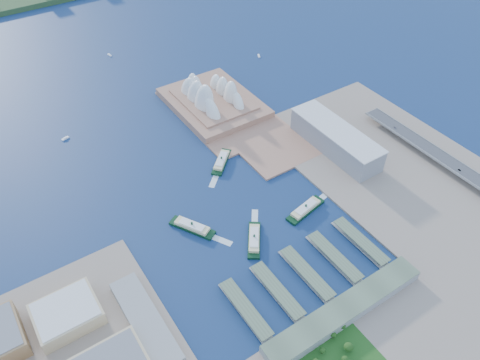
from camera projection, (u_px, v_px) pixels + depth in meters
ground at (259, 240)px, 574.83m from camera, size 3000.00×3000.00×0.00m
east_land at (422, 188)px, 640.69m from camera, size 240.00×500.00×3.00m
peninsula at (221, 111)px, 776.52m from camera, size 135.00×220.00×3.00m
opera_house at (213, 90)px, 767.03m from camera, size 134.00×180.00×58.00m
toaster_building at (336, 139)px, 689.04m from camera, size 45.00×155.00×35.00m
expressway at (458, 171)px, 653.90m from camera, size 26.00×340.00×11.85m
ferry_wharves at (307, 274)px, 531.48m from camera, size 184.00×90.00×9.30m
terminal_building at (344, 310)px, 492.23m from camera, size 200.00×28.00×12.00m
ferry_a at (192, 226)px, 583.94m from camera, size 43.20×60.06×11.41m
ferry_b at (222, 160)px, 677.50m from camera, size 52.79×50.28×10.99m
ferry_c at (254, 238)px, 569.49m from camera, size 45.75×55.10×10.88m
ferry_d at (306, 208)px, 606.41m from camera, size 62.74×26.78×11.52m
boat_b at (65, 138)px, 721.77m from camera, size 12.08×7.34×3.08m
boat_c at (259, 56)px, 915.90m from camera, size 9.29×13.22×2.91m
boat_e at (110, 55)px, 918.57m from camera, size 4.99×12.22×2.92m
car_b at (459, 170)px, 646.37m from camera, size 1.38×3.96×1.30m
car_c at (395, 128)px, 718.50m from camera, size 1.67×4.11×1.19m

